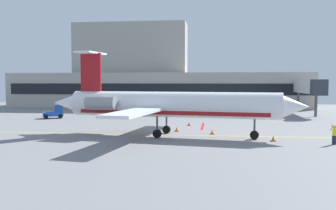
% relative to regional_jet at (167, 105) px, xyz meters
% --- Properties ---
extents(ground, '(120.00, 120.00, 0.11)m').
position_rel_regional_jet_xyz_m(ground, '(-1.15, 0.32, -3.46)').
color(ground, slate).
extents(terminal_building, '(68.86, 12.48, 19.76)m').
position_rel_regional_jet_xyz_m(terminal_building, '(-10.11, 46.75, 3.40)').
color(terminal_building, '#ADA89E').
rests_on(terminal_building, ground).
extents(jet_bridge_west, '(2.40, 17.71, 6.27)m').
position_rel_regional_jet_xyz_m(jet_bridge_west, '(22.10, 30.75, 1.47)').
color(jet_bridge_west, silver).
rests_on(jet_bridge_west, ground).
extents(regional_jet, '(28.57, 22.54, 9.27)m').
position_rel_regional_jet_xyz_m(regional_jet, '(0.00, 0.00, 0.00)').
color(regional_jet, white).
rests_on(regional_jet, ground).
extents(baggage_tug, '(3.25, 3.27, 1.79)m').
position_rel_regional_jet_xyz_m(baggage_tug, '(14.16, 23.87, -2.59)').
color(baggage_tug, '#1E4CB2').
rests_on(baggage_tug, ground).
extents(pushback_tractor, '(3.58, 3.06, 2.18)m').
position_rel_regional_jet_xyz_m(pushback_tractor, '(-20.46, 17.22, -2.43)').
color(pushback_tractor, '#1E4CB2').
rests_on(pushback_tractor, ground).
extents(fuel_tank, '(7.43, 2.95, 2.73)m').
position_rel_regional_jet_xyz_m(fuel_tank, '(13.62, 34.04, -1.89)').
color(fuel_tank, white).
rests_on(fuel_tank, ground).
extents(marshaller, '(0.83, 0.34, 1.94)m').
position_rel_regional_jet_xyz_m(marshaller, '(16.31, -3.69, -2.42)').
color(marshaller, '#191E33').
rests_on(marshaller, ground).
extents(safety_cone_alpha, '(0.47, 0.47, 0.55)m').
position_rel_regional_jet_xyz_m(safety_cone_alpha, '(0.66, 3.81, -3.16)').
color(safety_cone_alpha, orange).
rests_on(safety_cone_alpha, ground).
extents(safety_cone_bravo, '(0.47, 0.47, 0.55)m').
position_rel_regional_jet_xyz_m(safety_cone_bravo, '(1.72, 9.80, -3.16)').
color(safety_cone_bravo, orange).
rests_on(safety_cone_bravo, ground).
extents(safety_cone_charlie, '(0.47, 0.47, 0.55)m').
position_rel_regional_jet_xyz_m(safety_cone_charlie, '(4.87, 1.94, -3.16)').
color(safety_cone_charlie, orange).
rests_on(safety_cone_charlie, ground).
extents(safety_cone_delta, '(0.47, 0.47, 0.55)m').
position_rel_regional_jet_xyz_m(safety_cone_delta, '(10.95, -2.32, -3.16)').
color(safety_cone_delta, orange).
rests_on(safety_cone_delta, ground).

